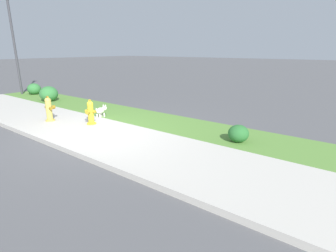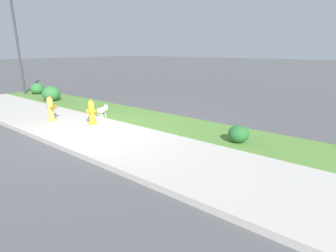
{
  "view_description": "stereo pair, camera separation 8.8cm",
  "coord_description": "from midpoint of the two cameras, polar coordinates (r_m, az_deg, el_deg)",
  "views": [
    {
      "loc": [
        5.67,
        -4.22,
        2.21
      ],
      "look_at": [
        1.95,
        0.65,
        0.4
      ],
      "focal_mm": 28.0,
      "sensor_mm": 36.0,
      "label": 1
    },
    {
      "loc": [
        5.74,
        -4.17,
        2.21
      ],
      "look_at": [
        1.95,
        0.65,
        0.4
      ],
      "focal_mm": 28.0,
      "sensor_mm": 36.0,
      "label": 2
    }
  ],
  "objects": [
    {
      "name": "ground_plane",
      "position": [
        7.41,
        -15.56,
        -1.51
      ],
      "size": [
        120.0,
        120.0,
        0.0
      ],
      "primitive_type": "plane",
      "color": "#515154"
    },
    {
      "name": "sidewalk_pavement",
      "position": [
        7.41,
        -15.56,
        -1.48
      ],
      "size": [
        18.0,
        2.32,
        0.01
      ],
      "primitive_type": "cube",
      "color": "#BCB7AD",
      "rests_on": "ground"
    },
    {
      "name": "grass_verge",
      "position": [
        8.74,
        -4.89,
        1.76
      ],
      "size": [
        18.0,
        1.77,
        0.01
      ],
      "primitive_type": "cube",
      "color": "#568438",
      "rests_on": "ground"
    },
    {
      "name": "street_curb",
      "position": [
        6.77,
        -23.94,
        -3.54
      ],
      "size": [
        18.0,
        0.16,
        0.12
      ],
      "primitive_type": "cube",
      "color": "#BCB7AD",
      "rests_on": "ground"
    },
    {
      "name": "fire_hydrant_at_driveway",
      "position": [
        8.23,
        -16.8,
        2.81
      ],
      "size": [
        0.37,
        0.33,
        0.77
      ],
      "rotation": [
        0.0,
        0.0,
        3.46
      ],
      "color": "yellow",
      "rests_on": "ground"
    },
    {
      "name": "fire_hydrant_near_corner",
      "position": [
        9.07,
        -24.73,
        3.36
      ],
      "size": [
        0.37,
        0.34,
        0.81
      ],
      "rotation": [
        0.0,
        0.0,
        6.22
      ],
      "color": "gold",
      "rests_on": "ground"
    },
    {
      "name": "small_white_dog",
      "position": [
        9.06,
        -14.59,
        3.3
      ],
      "size": [
        0.27,
        0.52,
        0.41
      ],
      "rotation": [
        0.0,
        0.0,
        1.79
      ],
      "color": "silver",
      "rests_on": "ground"
    },
    {
      "name": "street_lamp",
      "position": [
        15.24,
        -31.0,
        17.57
      ],
      "size": [
        0.32,
        0.32,
        4.69
      ],
      "color": "#3D3D42",
      "rests_on": "ground"
    },
    {
      "name": "shrub_bush_near_lamp",
      "position": [
        6.64,
        14.71,
        -1.59
      ],
      "size": [
        0.51,
        0.51,
        0.43
      ],
      "color": "#28662D",
      "rests_on": "ground"
    },
    {
      "name": "shrub_bush_far_verge",
      "position": [
        14.94,
        -27.28,
        7.19
      ],
      "size": [
        0.65,
        0.65,
        0.55
      ],
      "color": "#337538",
      "rests_on": "ground"
    },
    {
      "name": "shrub_bush_mid_verge",
      "position": [
        12.67,
        -24.71,
        6.4
      ],
      "size": [
        0.77,
        0.77,
        0.65
      ],
      "color": "#337538",
      "rests_on": "ground"
    }
  ]
}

